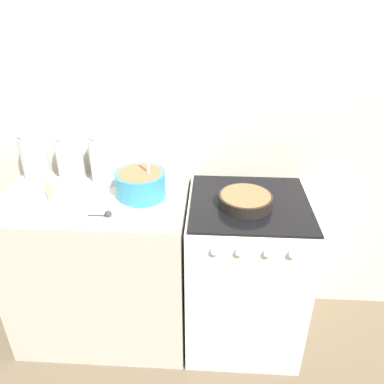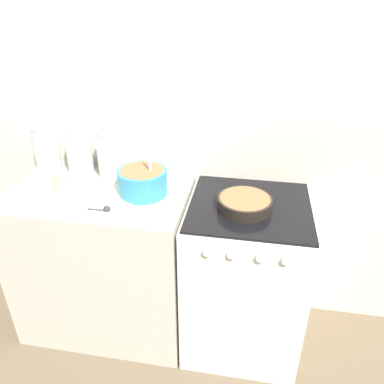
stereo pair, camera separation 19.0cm
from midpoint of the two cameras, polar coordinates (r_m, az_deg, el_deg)
ground_plane at (r=2.35m, az=-3.96°, el=-25.51°), size 12.00×12.00×0.00m
wall_back at (r=2.12m, az=-2.99°, el=9.38°), size 4.95×0.05×2.40m
countertop_cabinet at (r=2.30m, az=-15.78°, el=-11.01°), size 0.97×0.61×0.94m
stove at (r=2.19m, az=5.41°, el=-12.21°), size 0.63×0.62×0.94m
mixing_bowl at (r=1.96m, az=-10.62°, el=1.33°), size 0.26×0.26×0.26m
baking_pan at (r=1.87m, az=5.27°, el=-1.29°), size 0.27×0.27×0.06m
storage_jar_left at (r=2.31m, az=-25.02°, el=4.38°), size 0.14×0.14×0.27m
storage_jar_middle at (r=2.22m, az=-20.40°, el=4.34°), size 0.14×0.14×0.26m
storage_jar_right at (r=2.15m, az=-15.47°, el=4.44°), size 0.17×0.17×0.27m
tin_can at (r=2.07m, az=-22.79°, el=0.32°), size 0.08×0.08×0.12m
recipe_page at (r=1.90m, az=-15.26°, el=-2.75°), size 0.26×0.32×0.01m
measuring_spoon at (r=1.85m, az=-15.92°, el=-3.39°), size 0.12×0.04×0.04m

